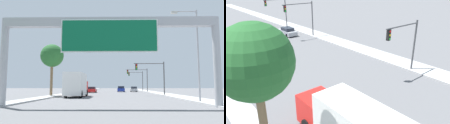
# 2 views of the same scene
# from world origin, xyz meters

# --- Properties ---
(sidewalk_right) EXTENTS (3.00, 120.00, 0.15)m
(sidewalk_right) POSITION_xyz_m (9.50, 60.00, 0.07)
(sidewalk_right) COLOR #A7A7A7
(sidewalk_right) RESTS_ON ground
(car_mid_center) EXTENTS (1.88, 4.73, 1.52)m
(car_mid_center) POSITION_xyz_m (1.75, 60.18, 0.72)
(car_mid_center) COLOR navy
(car_mid_center) RESTS_ON ground
(car_mid_right) EXTENTS (1.73, 4.46, 1.41)m
(car_mid_right) POSITION_xyz_m (5.25, 61.48, 0.67)
(car_mid_right) COLOR #A5A8AD
(car_mid_right) RESTS_ON ground
(car_near_left) EXTENTS (1.89, 4.44, 1.39)m
(car_near_left) POSITION_xyz_m (-5.25, 53.26, 0.66)
(car_near_left) COLOR red
(car_near_left) RESTS_ON ground
(traffic_light_near_intersection) EXTENTS (5.10, 0.32, 5.64)m
(traffic_light_near_intersection) POSITION_xyz_m (6.77, 38.00, 3.88)
(traffic_light_near_intersection) COLOR #4C4C4F
(traffic_light_near_intersection) RESTS_ON ground
(traffic_light_mid_block) EXTENTS (5.58, 0.32, 6.06)m
(traffic_light_mid_block) POSITION_xyz_m (6.66, 58.00, 4.18)
(traffic_light_mid_block) COLOR #4C4C4F
(traffic_light_mid_block) RESTS_ON ground
(traffic_light_far_intersection) EXTENTS (4.58, 0.32, 6.01)m
(traffic_light_far_intersection) POSITION_xyz_m (7.03, 68.00, 4.08)
(traffic_light_far_intersection) COLOR #4C4C4F
(traffic_light_far_intersection) RESTS_ON ground
(palm_tree_background) EXTENTS (3.56, 3.56, 8.07)m
(palm_tree_background) POSITION_xyz_m (-9.49, 34.87, 6.22)
(palm_tree_background) COLOR brown
(palm_tree_background) RESTS_ON ground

